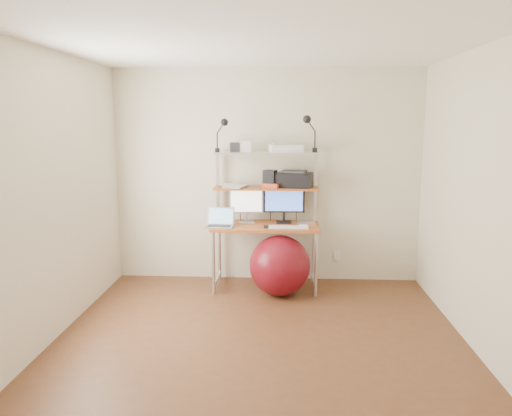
{
  "coord_description": "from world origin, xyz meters",
  "views": [
    {
      "loc": [
        0.19,
        -4.06,
        1.9
      ],
      "look_at": [
        -0.09,
        1.15,
        0.98
      ],
      "focal_mm": 35.0,
      "sensor_mm": 36.0,
      "label": 1
    }
  ],
  "objects_px": {
    "monitor_black": "(284,202)",
    "printer": "(294,179)",
    "laptop": "(220,223)",
    "exercise_ball": "(280,266)",
    "monitor_silver": "(246,203)"
  },
  "relations": [
    {
      "from": "monitor_black",
      "to": "printer",
      "type": "distance_m",
      "value": 0.29
    },
    {
      "from": "printer",
      "to": "laptop",
      "type": "bearing_deg",
      "value": -150.39
    },
    {
      "from": "laptop",
      "to": "exercise_ball",
      "type": "xyz_separation_m",
      "value": [
        0.66,
        -0.11,
        -0.45
      ]
    },
    {
      "from": "exercise_ball",
      "to": "monitor_silver",
      "type": "bearing_deg",
      "value": 139.84
    },
    {
      "from": "exercise_ball",
      "to": "monitor_black",
      "type": "bearing_deg",
      "value": 83.85
    },
    {
      "from": "monitor_black",
      "to": "exercise_ball",
      "type": "relative_size",
      "value": 0.71
    },
    {
      "from": "monitor_silver",
      "to": "laptop",
      "type": "height_order",
      "value": "monitor_silver"
    },
    {
      "from": "monitor_silver",
      "to": "monitor_black",
      "type": "bearing_deg",
      "value": -5.84
    },
    {
      "from": "monitor_black",
      "to": "laptop",
      "type": "bearing_deg",
      "value": -161.29
    },
    {
      "from": "laptop",
      "to": "printer",
      "type": "height_order",
      "value": "printer"
    },
    {
      "from": "monitor_silver",
      "to": "exercise_ball",
      "type": "relative_size",
      "value": 0.66
    },
    {
      "from": "monitor_silver",
      "to": "monitor_black",
      "type": "height_order",
      "value": "monitor_black"
    },
    {
      "from": "printer",
      "to": "exercise_ball",
      "type": "relative_size",
      "value": 0.67
    },
    {
      "from": "laptop",
      "to": "monitor_silver",
      "type": "bearing_deg",
      "value": 45.61
    },
    {
      "from": "monitor_black",
      "to": "monitor_silver",
      "type": "bearing_deg",
      "value": -175.83
    }
  ]
}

